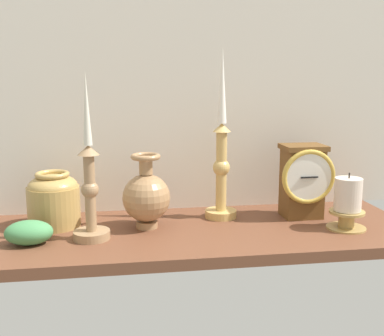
# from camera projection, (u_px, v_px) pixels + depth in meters

# --- Properties ---
(ground_plane) EXTENTS (1.00, 0.36, 0.02)m
(ground_plane) POSITION_uv_depth(u_px,v_px,m) (196.00, 234.00, 1.08)
(ground_plane) COLOR brown
(back_wall) EXTENTS (1.20, 0.02, 0.65)m
(back_wall) POSITION_uv_depth(u_px,v_px,m) (184.00, 82.00, 1.19)
(back_wall) COLOR beige
(back_wall) RESTS_ON ground_plane
(mantel_clock) EXTENTS (0.13, 0.09, 0.18)m
(mantel_clock) POSITION_uv_depth(u_px,v_px,m) (303.00, 180.00, 1.15)
(mantel_clock) COLOR brown
(mantel_clock) RESTS_ON ground_plane
(candlestick_tall_left) EXTENTS (0.08, 0.08, 0.41)m
(candlestick_tall_left) POSITION_uv_depth(u_px,v_px,m) (221.00, 161.00, 1.14)
(candlestick_tall_left) COLOR tan
(candlestick_tall_left) RESTS_ON ground_plane
(candlestick_tall_center) EXTENTS (0.08, 0.08, 0.35)m
(candlestick_tall_center) POSITION_uv_depth(u_px,v_px,m) (90.00, 189.00, 0.99)
(candlestick_tall_center) COLOR #A17C55
(candlestick_tall_center) RESTS_ON ground_plane
(brass_vase_bulbous) EXTENTS (0.11, 0.11, 0.17)m
(brass_vase_bulbous) POSITION_uv_depth(u_px,v_px,m) (146.00, 196.00, 1.07)
(brass_vase_bulbous) COLOR #A57B51
(brass_vase_bulbous) RESTS_ON ground_plane
(brass_vase_jar) EXTENTS (0.12, 0.12, 0.13)m
(brass_vase_jar) POSITION_uv_depth(u_px,v_px,m) (54.00, 199.00, 1.08)
(brass_vase_jar) COLOR tan
(brass_vase_jar) RESTS_ON ground_plane
(pillar_candle_front) EXTENTS (0.09, 0.09, 0.13)m
(pillar_candle_front) POSITION_uv_depth(u_px,v_px,m) (347.00, 204.00, 1.07)
(pillar_candle_front) COLOR tan
(pillar_candle_front) RESTS_ON ground_plane
(ivy_sprig) EXTENTS (0.10, 0.07, 0.05)m
(ivy_sprig) POSITION_uv_depth(u_px,v_px,m) (29.00, 233.00, 0.97)
(ivy_sprig) COLOR #478C51
(ivy_sprig) RESTS_ON ground_plane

